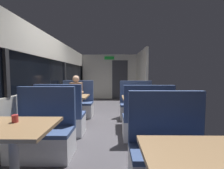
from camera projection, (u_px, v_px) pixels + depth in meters
The scene contains 16 objects.
ground_plane at pixel (105, 126), 3.80m from camera, with size 3.30×9.20×0.02m, color #423F44.
carriage_window_panel_left at pixel (46, 82), 3.74m from camera, with size 0.09×8.48×2.30m.
carriage_end_bulkhead at pixel (110, 77), 7.90m from camera, with size 2.90×0.11×2.30m.
carriage_aisle_panel_right at pixel (141, 77), 6.69m from camera, with size 0.08×2.40×2.30m, color beige.
dining_table_near_window at pixel (13, 134), 1.68m from camera, with size 0.90×0.70×0.74m.
bench_near_window_facing_entry at pixel (43, 136), 2.40m from camera, with size 0.95×0.50×1.10m.
dining_table_mid_window at pixel (71, 100), 3.93m from camera, with size 0.90×0.70×0.74m.
bench_mid_window_facing_end at pixel (62, 119), 3.25m from camera, with size 0.95×0.50×1.10m.
bench_mid_window_facing_entry at pixel (77, 106), 4.65m from camera, with size 0.95×0.50×1.10m.
bench_front_aisle_facing_entry at pixel (170, 157), 1.78m from camera, with size 0.95×0.50×1.10m.
dining_table_rear_aisle at pixel (141, 101), 3.71m from camera, with size 0.90×0.70×0.74m.
bench_rear_aisle_facing_end at pixel (147, 123), 3.03m from camera, with size 0.95×0.50×1.10m.
bench_rear_aisle_facing_entry at pixel (136, 107), 4.43m from camera, with size 0.95×0.50×1.10m.
seated_passenger at pixel (77, 99), 4.56m from camera, with size 0.47×0.55×1.26m.
coffee_cup_primary at pixel (69, 94), 3.91m from camera, with size 0.07×0.07×0.09m.
coffee_cup_secondary at pixel (15, 119), 1.78m from camera, with size 0.07×0.07×0.09m.
Camera 1 is at (0.23, -3.71, 1.32)m, focal length 24.20 mm.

